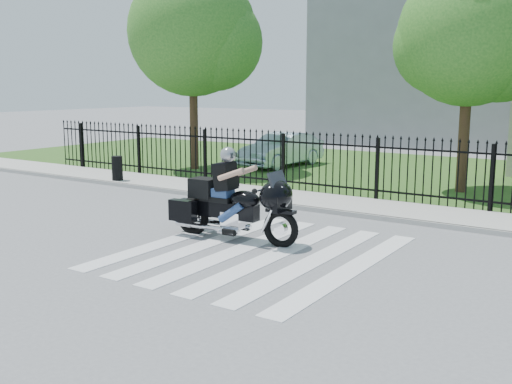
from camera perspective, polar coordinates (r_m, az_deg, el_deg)
The scene contains 12 objects.
ground at distance 11.71m, azimuth 0.08°, elevation -5.78°, with size 120.00×120.00×0.00m, color slate.
crosswalk at distance 11.71m, azimuth 0.08°, elevation -5.76°, with size 5.00×5.50×0.01m, color silver, non-canonical shape.
sidewalk at distance 15.99m, azimuth 10.00°, elevation -1.39°, with size 40.00×2.00×0.12m, color #ADAAA3.
curb at distance 15.10m, azimuth 8.48°, elevation -2.03°, with size 40.00×0.12×0.12m, color #ADAAA3.
grass_strip at distance 22.51m, azimuth 17.16°, elevation 1.50°, with size 40.00×12.00×0.02m, color #2C551D.
iron_fence at distance 16.76m, azimuth 11.46°, elevation 2.01°, with size 26.00×0.04×1.80m.
tree_left at distance 23.25m, azimuth -6.09°, elevation 14.91°, with size 4.80×4.80×7.58m.
tree_mid at distance 19.05m, azimuth 19.70°, elevation 13.93°, with size 4.20×4.20×6.78m.
building_tall at distance 36.68m, azimuth 19.45°, elevation 13.92°, with size 15.00×10.00×12.00m, color gray.
motorcycle_rider at distance 12.54m, azimuth -2.41°, elevation -0.88°, with size 3.02×0.96×2.00m.
parked_car at distance 23.92m, azimuth 2.45°, elevation 4.05°, with size 1.40×4.02×1.33m, color #A6C2D2.
litter_bin at distance 20.25m, azimuth -13.08°, elevation 2.23°, with size 0.36×0.36×0.80m, color black.
Camera 1 is at (6.20, -9.40, 3.21)m, focal length 42.00 mm.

